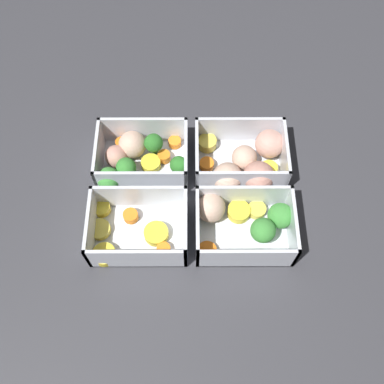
% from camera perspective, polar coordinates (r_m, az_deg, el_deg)
% --- Properties ---
extents(ground_plane, '(4.00, 4.00, 0.00)m').
position_cam_1_polar(ground_plane, '(0.72, 0.00, -0.77)').
color(ground_plane, '#38383D').
extents(container_near_left, '(0.16, 0.13, 0.06)m').
position_cam_1_polar(container_near_left, '(0.73, 6.91, 3.80)').
color(container_near_left, silver).
rests_on(container_near_left, ground_plane).
extents(container_near_right, '(0.15, 0.11, 0.06)m').
position_cam_1_polar(container_near_right, '(0.74, -6.95, 4.39)').
color(container_near_right, silver).
rests_on(container_near_right, ground_plane).
extents(container_far_left, '(0.16, 0.12, 0.06)m').
position_cam_1_polar(container_far_left, '(0.68, 6.66, -3.81)').
color(container_far_left, silver).
rests_on(container_far_left, ground_plane).
extents(container_far_right, '(0.16, 0.12, 0.06)m').
position_cam_1_polar(container_far_right, '(0.68, -7.12, -4.76)').
color(container_far_right, silver).
rests_on(container_far_right, ground_plane).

